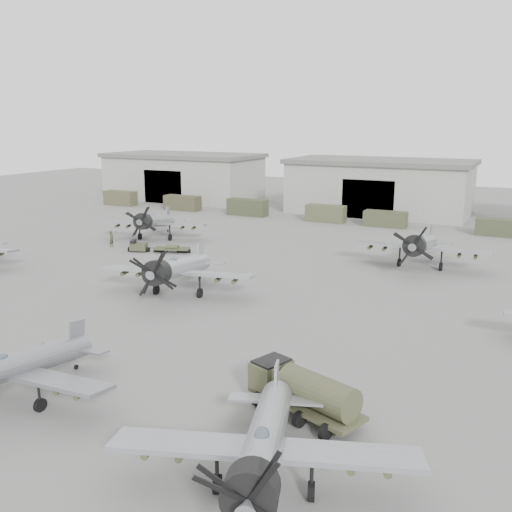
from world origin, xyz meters
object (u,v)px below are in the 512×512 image
at_px(aircraft_far_1, 421,245).
at_px(tug_trailer, 151,248).
at_px(aircraft_near_2, 264,446).
at_px(ground_crew, 112,239).
at_px(fuel_tanker, 304,390).
at_px(aircraft_far_0, 154,221).
at_px(aircraft_mid_1, 176,269).
at_px(aircraft_near_1, 9,368).

xyz_separation_m(aircraft_far_1, tug_trailer, (-29.15, -6.09, -1.99)).
xyz_separation_m(aircraft_near_2, ground_crew, (-36.65, 33.94, -1.32)).
xyz_separation_m(aircraft_near_2, fuel_tanker, (-1.03, 6.89, -0.89)).
bearing_deg(tug_trailer, aircraft_far_0, 103.32).
bearing_deg(tug_trailer, aircraft_near_2, -67.76).
distance_m(aircraft_mid_1, ground_crew, 22.38).
distance_m(aircraft_far_1, fuel_tanker, 33.03).
bearing_deg(fuel_tanker, aircraft_near_2, -61.82).
xyz_separation_m(aircraft_mid_1, aircraft_far_0, (-15.99, 18.45, -0.04)).
xyz_separation_m(aircraft_near_1, aircraft_mid_1, (-3.21, 20.11, 0.31)).
xyz_separation_m(aircraft_mid_1, aircraft_far_1, (16.87, 18.89, 0.07)).
distance_m(aircraft_near_1, aircraft_near_2, 15.26).
bearing_deg(aircraft_far_1, aircraft_mid_1, -133.76).
distance_m(aircraft_near_1, tug_trailer, 36.41).
xyz_separation_m(aircraft_near_1, tug_trailer, (-15.49, 32.92, -1.60)).
bearing_deg(tug_trailer, aircraft_near_1, -84.81).
height_order(aircraft_far_1, fuel_tanker, aircraft_far_1).
bearing_deg(aircraft_near_1, tug_trailer, 112.01).
relative_size(aircraft_near_1, aircraft_far_1, 0.85).
xyz_separation_m(aircraft_near_1, aircraft_near_2, (15.23, -0.90, 0.18)).
relative_size(aircraft_near_1, ground_crew, 5.94).
xyz_separation_m(fuel_tanker, ground_crew, (-35.62, 27.05, -0.43)).
bearing_deg(aircraft_far_1, aircraft_near_2, -89.74).
relative_size(tug_trailer, ground_crew, 3.51).
bearing_deg(ground_crew, aircraft_near_1, -152.11).
relative_size(aircraft_near_1, aircraft_far_0, 0.89).
height_order(aircraft_near_2, tug_trailer, aircraft_near_2).
relative_size(aircraft_near_2, ground_crew, 6.41).
bearing_deg(fuel_tanker, ground_crew, 162.44).
relative_size(aircraft_near_1, aircraft_near_2, 0.93).
xyz_separation_m(aircraft_mid_1, tug_trailer, (-12.28, 12.80, -1.92)).
relative_size(aircraft_mid_1, aircraft_far_0, 1.02).
distance_m(aircraft_near_1, ground_crew, 39.39).
xyz_separation_m(aircraft_mid_1, fuel_tanker, (17.41, -14.12, -1.02)).
xyz_separation_m(aircraft_near_1, fuel_tanker, (14.20, 5.99, -0.71)).
bearing_deg(aircraft_near_2, aircraft_far_1, 72.86).
relative_size(aircraft_mid_1, fuel_tanker, 2.00).
xyz_separation_m(aircraft_near_2, aircraft_mid_1, (-18.44, 21.02, 0.13)).
xyz_separation_m(aircraft_near_1, ground_crew, (-21.42, 33.04, -1.14)).
distance_m(aircraft_near_2, aircraft_mid_1, 27.96).
relative_size(aircraft_near_2, aircraft_mid_1, 0.93).
distance_m(fuel_tanker, tug_trailer, 40.09).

